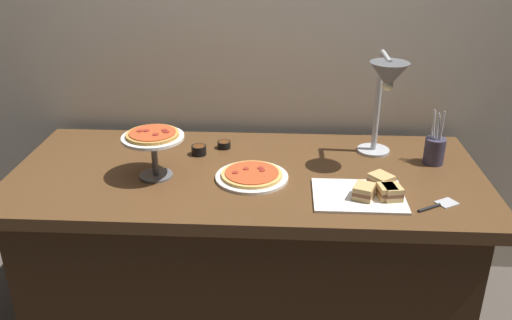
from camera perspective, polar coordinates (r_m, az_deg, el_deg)
ground_plane at (r=2.60m, az=-0.87°, el=-16.47°), size 8.00×8.00×0.00m
back_wall at (r=2.51m, az=-0.24°, el=12.95°), size 4.40×0.04×2.40m
buffet_table at (r=2.36m, az=-0.93°, el=-9.39°), size 1.90×0.84×0.76m
heat_lamp at (r=2.17m, az=13.61°, el=7.77°), size 0.15×0.32×0.45m
pizza_plate_front at (r=2.11m, az=-0.45°, el=-1.67°), size 0.29×0.29×0.03m
pizza_plate_center at (r=2.11m, az=-10.84°, el=2.01°), size 0.24×0.24×0.19m
sandwich_platter at (r=2.01m, az=11.98°, el=-3.33°), size 0.33×0.25×0.06m
sauce_cup_near at (r=2.39m, az=-3.41°, el=1.65°), size 0.06×0.06×0.03m
sauce_cup_far at (r=2.33m, az=-6.07°, el=1.07°), size 0.06×0.06×0.04m
utensil_holder at (r=2.34m, az=18.38°, el=1.03°), size 0.08×0.08×0.23m
serving_spatula at (r=2.03m, az=18.76°, el=-4.56°), size 0.16×0.12×0.01m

